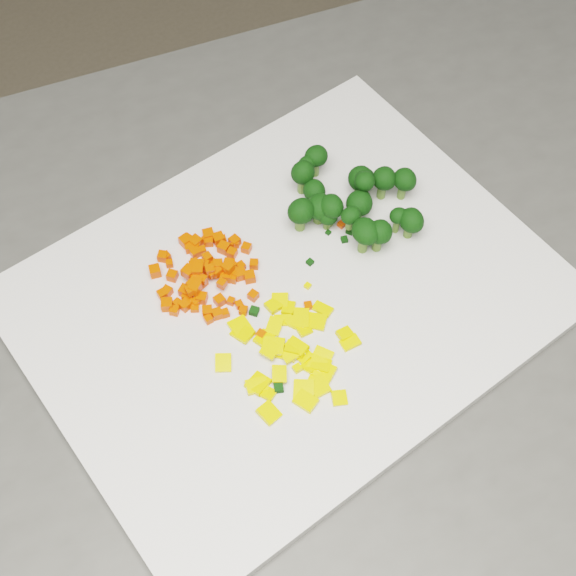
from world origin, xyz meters
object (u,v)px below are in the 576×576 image
carrot_pile (206,272)px  broccoli_pile (356,194)px  pepper_pile (291,350)px  counter_block (287,447)px  cutting_board (288,297)px

carrot_pile → broccoli_pile: 0.16m
pepper_pile → broccoli_pile: (0.13, 0.10, 0.02)m
counter_block → broccoli_pile: (0.09, 0.03, 0.49)m
cutting_board → carrot_pile: carrot_pile is taller
counter_block → carrot_pile: bearing=158.9°
pepper_pile → broccoli_pile: 0.17m
counter_block → pepper_pile: 0.48m
cutting_board → broccoli_pile: (0.10, 0.05, 0.03)m
counter_block → cutting_board: cutting_board is taller
carrot_pile → pepper_pile: (0.03, -0.10, -0.01)m
pepper_pile → broccoli_pile: size_ratio=0.97×
counter_block → cutting_board: bearing=-118.1°
pepper_pile → broccoli_pile: bearing=38.3°
carrot_pile → pepper_pile: bearing=-74.9°
pepper_pile → carrot_pile: bearing=105.1°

